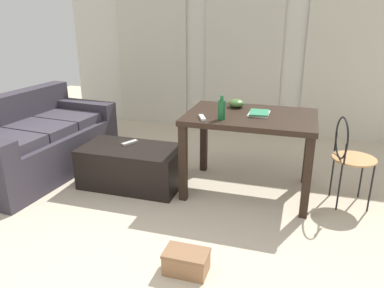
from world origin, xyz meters
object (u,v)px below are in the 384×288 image
object	(u,v)px
craft_table	(250,126)
bottle_near	(222,109)
coffee_table	(132,166)
tv_remote_primary	(130,143)
shoebox	(186,262)
couch	(35,143)
bowl	(236,103)
tv_remote_on_table	(202,118)
wire_chair	(348,151)
book_stack	(259,113)

from	to	relation	value
craft_table	bottle_near	distance (m)	0.39
coffee_table	bottle_near	xyz separation A→B (m)	(0.93, -0.02, 0.67)
tv_remote_primary	shoebox	xyz separation A→B (m)	(1.01, -1.25, -0.34)
coffee_table	shoebox	bearing A→B (deg)	-50.31
coffee_table	craft_table	distance (m)	1.26
coffee_table	shoebox	size ratio (longest dim) A/B	3.30
couch	bowl	xyz separation A→B (m)	(2.14, 0.43, 0.50)
bottle_near	bowl	size ratio (longest dim) A/B	1.35
bowl	shoebox	bearing A→B (deg)	-90.70
tv_remote_primary	craft_table	bearing A→B (deg)	32.04
bowl	tv_remote_on_table	xyz separation A→B (m)	(-0.21, -0.52, -0.03)
bottle_near	tv_remote_on_table	xyz separation A→B (m)	(-0.17, -0.04, -0.08)
wire_chair	tv_remote_primary	bearing A→B (deg)	-177.19
coffee_table	bottle_near	bearing A→B (deg)	-1.51
tv_remote_on_table	coffee_table	bearing A→B (deg)	150.74
coffee_table	wire_chair	world-z (taller)	wire_chair
craft_table	book_stack	xyz separation A→B (m)	(0.07, 0.01, 0.13)
bottle_near	tv_remote_primary	xyz separation A→B (m)	(-0.99, 0.13, -0.46)
shoebox	book_stack	bearing A→B (deg)	78.69
bottle_near	shoebox	distance (m)	1.38
coffee_table	tv_remote_on_table	xyz separation A→B (m)	(0.76, -0.06, 0.59)
shoebox	wire_chair	bearing A→B (deg)	51.28
bowl	tv_remote_on_table	distance (m)	0.56
book_stack	tv_remote_on_table	distance (m)	0.55
bottle_near	bowl	bearing A→B (deg)	84.47
coffee_table	tv_remote_on_table	bearing A→B (deg)	-4.87
shoebox	bowl	bearing A→B (deg)	89.30
wire_chair	bowl	world-z (taller)	bowl
tv_remote_on_table	tv_remote_primary	distance (m)	0.92
bowl	book_stack	xyz separation A→B (m)	(0.26, -0.22, -0.03)
book_stack	shoebox	bearing A→B (deg)	-101.31
bottle_near	bowl	distance (m)	0.48
coffee_table	shoebox	xyz separation A→B (m)	(0.95, -1.15, -0.12)
bottle_near	tv_remote_primary	world-z (taller)	bottle_near
couch	coffee_table	world-z (taller)	couch
wire_chair	shoebox	size ratio (longest dim) A/B	2.74
tv_remote_primary	book_stack	bearing A→B (deg)	32.35
shoebox	tv_remote_on_table	bearing A→B (deg)	100.14
book_stack	couch	bearing A→B (deg)	-174.93
bottle_near	tv_remote_primary	size ratio (longest dim) A/B	1.18
bottle_near	couch	bearing A→B (deg)	178.86
bottle_near	bowl	xyz separation A→B (m)	(0.05, 0.47, -0.05)
craft_table	book_stack	bearing A→B (deg)	10.58
bowl	tv_remote_primary	world-z (taller)	bowl
coffee_table	book_stack	xyz separation A→B (m)	(1.23, 0.23, 0.60)
craft_table	bowl	size ratio (longest dim) A/B	7.57
wire_chair	tv_remote_on_table	world-z (taller)	wire_chair
couch	craft_table	distance (m)	2.36
shoebox	bottle_near	bearing A→B (deg)	91.36
bottle_near	book_stack	distance (m)	0.40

